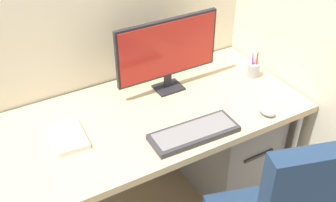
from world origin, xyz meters
TOP-DOWN VIEW (x-y plane):
  - desk at (0.00, 0.00)m, footprint 1.57×0.75m
  - filing_cabinet at (0.50, -0.02)m, footprint 0.40×0.55m
  - monitor at (0.19, 0.16)m, footprint 0.58×0.12m
  - keyboard at (0.09, -0.25)m, footprint 0.43×0.17m
  - mouse at (0.50, -0.30)m, footprint 0.08×0.10m
  - pen_holder at (0.67, 0.03)m, footprint 0.07×0.07m
  - notebook at (-0.43, 0.01)m, footprint 0.16×0.24m

SIDE VIEW (x-z plane):
  - filing_cabinet at x=0.50m, z-range 0.00..0.62m
  - desk at x=0.00m, z-range 0.32..1.05m
  - notebook at x=-0.43m, z-range 0.72..0.75m
  - keyboard at x=0.09m, z-range 0.72..0.75m
  - mouse at x=0.50m, z-range 0.72..0.76m
  - pen_holder at x=0.67m, z-range 0.69..0.85m
  - monitor at x=0.19m, z-range 0.75..1.16m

